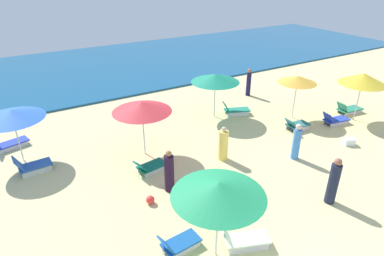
{
  "coord_description": "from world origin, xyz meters",
  "views": [
    {
      "loc": [
        -4.78,
        -2.38,
        7.39
      ],
      "look_at": [
        1.59,
        8.42,
        1.09
      ],
      "focal_mm": 30.85,
      "sensor_mm": 36.0,
      "label": 1
    }
  ],
  "objects_px": {
    "lounge_chair_1_0": "(335,120)",
    "lounge_chair_4_0": "(235,110)",
    "umbrella_2": "(298,79)",
    "umbrella_5": "(11,114)",
    "beachgoer_0": "(333,182)",
    "umbrella_1": "(363,79)",
    "lounge_chair_2_0": "(297,125)",
    "umbrella_6": "(142,107)",
    "beachgoer_5": "(249,83)",
    "cooler_box_0": "(349,142)",
    "beach_ball_1": "(150,200)",
    "lounge_chair_8_1": "(178,244)",
    "beachgoer_2": "(223,145)",
    "beachgoer_1": "(169,172)",
    "umbrella_8": "(219,189)",
    "beachgoer_3": "(297,142)",
    "lounge_chair_5_0": "(9,143)",
    "lounge_chair_8_0": "(243,239)",
    "lounge_chair_1_1": "(349,109)",
    "umbrella_4": "(215,78)",
    "lounge_chair_6_0": "(150,166)"
  },
  "relations": [
    {
      "from": "umbrella_1",
      "to": "umbrella_4",
      "type": "height_order",
      "value": "umbrella_1"
    },
    {
      "from": "umbrella_8",
      "to": "beachgoer_2",
      "type": "bearing_deg",
      "value": 52.59
    },
    {
      "from": "beachgoer_3",
      "to": "beachgoer_5",
      "type": "height_order",
      "value": "beachgoer_5"
    },
    {
      "from": "lounge_chair_1_0",
      "to": "lounge_chair_4_0",
      "type": "relative_size",
      "value": 0.94
    },
    {
      "from": "umbrella_6",
      "to": "lounge_chair_8_1",
      "type": "distance_m",
      "value": 5.92
    },
    {
      "from": "beachgoer_1",
      "to": "beachgoer_5",
      "type": "relative_size",
      "value": 0.97
    },
    {
      "from": "beachgoer_0",
      "to": "beachgoer_3",
      "type": "height_order",
      "value": "beachgoer_0"
    },
    {
      "from": "umbrella_5",
      "to": "beachgoer_1",
      "type": "xyz_separation_m",
      "value": [
        4.36,
        -4.89,
        -1.34
      ]
    },
    {
      "from": "lounge_chair_4_0",
      "to": "lounge_chair_2_0",
      "type": "bearing_deg",
      "value": -134.01
    },
    {
      "from": "beachgoer_0",
      "to": "beachgoer_1",
      "type": "xyz_separation_m",
      "value": [
        -4.44,
        3.39,
        -0.06
      ]
    },
    {
      "from": "lounge_chair_5_0",
      "to": "lounge_chair_8_0",
      "type": "distance_m",
      "value": 11.16
    },
    {
      "from": "lounge_chair_1_1",
      "to": "umbrella_4",
      "type": "height_order",
      "value": "umbrella_4"
    },
    {
      "from": "umbrella_1",
      "to": "lounge_chair_8_0",
      "type": "relative_size",
      "value": 1.66
    },
    {
      "from": "lounge_chair_1_0",
      "to": "beachgoer_5",
      "type": "bearing_deg",
      "value": 21.81
    },
    {
      "from": "lounge_chair_4_0",
      "to": "lounge_chair_5_0",
      "type": "relative_size",
      "value": 1.0
    },
    {
      "from": "lounge_chair_8_0",
      "to": "lounge_chair_1_1",
      "type": "bearing_deg",
      "value": -46.44
    },
    {
      "from": "lounge_chair_4_0",
      "to": "umbrella_2",
      "type": "bearing_deg",
      "value": -108.0
    },
    {
      "from": "lounge_chair_4_0",
      "to": "beachgoer_0",
      "type": "bearing_deg",
      "value": -172.48
    },
    {
      "from": "umbrella_8",
      "to": "beachgoer_3",
      "type": "bearing_deg",
      "value": 24.18
    },
    {
      "from": "beachgoer_5",
      "to": "lounge_chair_2_0",
      "type": "bearing_deg",
      "value": -154.4
    },
    {
      "from": "umbrella_1",
      "to": "lounge_chair_8_0",
      "type": "xyz_separation_m",
      "value": [
        -10.45,
        -3.9,
        -1.99
      ]
    },
    {
      "from": "umbrella_4",
      "to": "lounge_chair_8_1",
      "type": "xyz_separation_m",
      "value": [
        -6.04,
        -7.14,
        -1.92
      ]
    },
    {
      "from": "umbrella_6",
      "to": "umbrella_8",
      "type": "height_order",
      "value": "umbrella_8"
    },
    {
      "from": "umbrella_2",
      "to": "umbrella_5",
      "type": "relative_size",
      "value": 0.93
    },
    {
      "from": "lounge_chair_8_1",
      "to": "beachgoer_2",
      "type": "distance_m",
      "value": 5.22
    },
    {
      "from": "umbrella_6",
      "to": "beachgoer_0",
      "type": "relative_size",
      "value": 1.4
    },
    {
      "from": "umbrella_5",
      "to": "lounge_chair_8_1",
      "type": "height_order",
      "value": "umbrella_5"
    },
    {
      "from": "lounge_chair_2_0",
      "to": "beachgoer_0",
      "type": "height_order",
      "value": "beachgoer_0"
    },
    {
      "from": "umbrella_5",
      "to": "lounge_chair_8_0",
      "type": "bearing_deg",
      "value": -59.19
    },
    {
      "from": "lounge_chair_4_0",
      "to": "beachgoer_0",
      "type": "distance_m",
      "value": 7.72
    },
    {
      "from": "cooler_box_0",
      "to": "umbrella_5",
      "type": "bearing_deg",
      "value": -177.16
    },
    {
      "from": "lounge_chair_6_0",
      "to": "lounge_chair_1_1",
      "type": "bearing_deg",
      "value": -100.84
    },
    {
      "from": "lounge_chair_2_0",
      "to": "umbrella_6",
      "type": "relative_size",
      "value": 0.51
    },
    {
      "from": "umbrella_1",
      "to": "umbrella_6",
      "type": "bearing_deg",
      "value": 167.64
    },
    {
      "from": "lounge_chair_8_1",
      "to": "umbrella_4",
      "type": "bearing_deg",
      "value": -45.0
    },
    {
      "from": "umbrella_5",
      "to": "umbrella_1",
      "type": "bearing_deg",
      "value": -16.08
    },
    {
      "from": "umbrella_5",
      "to": "beach_ball_1",
      "type": "distance_m",
      "value": 6.56
    },
    {
      "from": "lounge_chair_2_0",
      "to": "umbrella_4",
      "type": "bearing_deg",
      "value": 40.57
    },
    {
      "from": "lounge_chair_1_0",
      "to": "lounge_chair_1_1",
      "type": "bearing_deg",
      "value": -64.05
    },
    {
      "from": "umbrella_1",
      "to": "lounge_chair_4_0",
      "type": "relative_size",
      "value": 1.63
    },
    {
      "from": "beachgoer_0",
      "to": "umbrella_5",
      "type": "bearing_deg",
      "value": 118.3
    },
    {
      "from": "beachgoer_5",
      "to": "cooler_box_0",
      "type": "relative_size",
      "value": 3.72
    },
    {
      "from": "lounge_chair_1_0",
      "to": "umbrella_5",
      "type": "relative_size",
      "value": 0.59
    },
    {
      "from": "lounge_chair_1_1",
      "to": "lounge_chair_1_0",
      "type": "bearing_deg",
      "value": 113.7
    },
    {
      "from": "beachgoer_3",
      "to": "beachgoer_5",
      "type": "distance_m",
      "value": 7.45
    },
    {
      "from": "beachgoer_2",
      "to": "beachgoer_5",
      "type": "bearing_deg",
      "value": -113.05
    },
    {
      "from": "beach_ball_1",
      "to": "umbrella_6",
      "type": "bearing_deg",
      "value": 69.79
    },
    {
      "from": "lounge_chair_8_0",
      "to": "umbrella_8",
      "type": "bearing_deg",
      "value": 100.71
    },
    {
      "from": "lounge_chair_5_0",
      "to": "beachgoer_2",
      "type": "bearing_deg",
      "value": -140.77
    },
    {
      "from": "lounge_chair_2_0",
      "to": "umbrella_5",
      "type": "relative_size",
      "value": 0.5
    }
  ]
}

